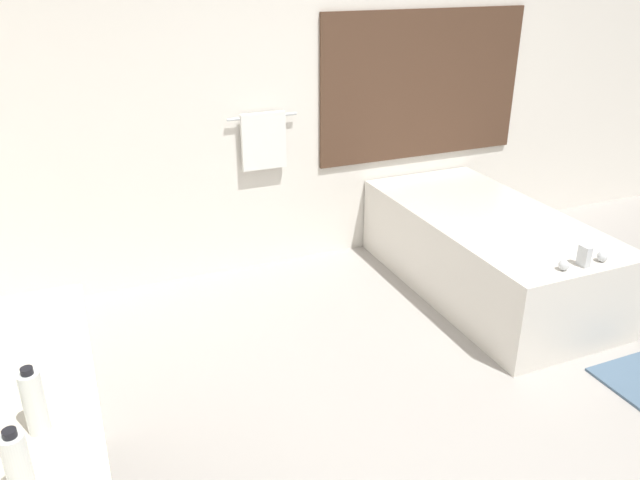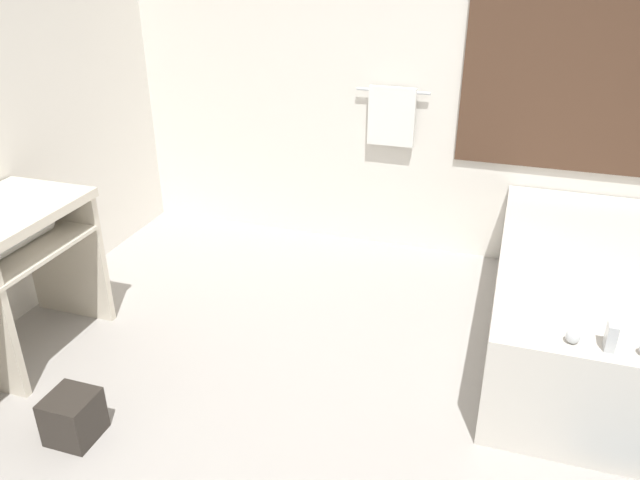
{
  "view_description": "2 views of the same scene",
  "coord_description": "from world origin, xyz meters",
  "views": [
    {
      "loc": [
        -1.59,
        -1.92,
        2.14
      ],
      "look_at": [
        -0.4,
        0.89,
        0.76
      ],
      "focal_mm": 35.0,
      "sensor_mm": 36.0,
      "label": 1
    },
    {
      "loc": [
        0.51,
        -1.95,
        2.09
      ],
      "look_at": [
        -0.33,
        0.65,
        0.75
      ],
      "focal_mm": 35.0,
      "sensor_mm": 36.0,
      "label": 2
    }
  ],
  "objects": [
    {
      "name": "waste_bin",
      "position": [
        -1.23,
        -0.21,
        0.11
      ],
      "size": [
        0.21,
        0.21,
        0.23
      ],
      "color": "#2D2823",
      "rests_on": "ground_plane"
    },
    {
      "name": "bathtub",
      "position": [
        0.99,
        1.24,
        0.31
      ],
      "size": [
        0.94,
        1.89,
        0.69
      ],
      "color": "silver",
      "rests_on": "ground_plane"
    },
    {
      "name": "wall_back_with_blinds",
      "position": [
        0.03,
        2.23,
        1.35
      ],
      "size": [
        7.4,
        0.13,
        2.7
      ],
      "color": "white",
      "rests_on": "ground_plane"
    },
    {
      "name": "ground_plane",
      "position": [
        0.0,
        0.0,
        0.0
      ],
      "size": [
        16.0,
        16.0,
        0.0
      ],
      "primitive_type": "plane",
      "color": "#A8A39E",
      "rests_on": "ground"
    }
  ]
}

